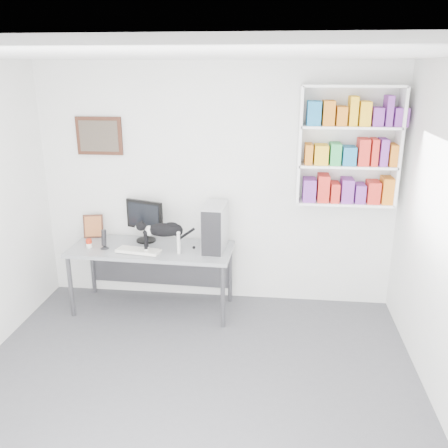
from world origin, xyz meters
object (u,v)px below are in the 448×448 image
object	(u,v)px
cat	(164,237)
monitor	(145,221)
desk	(153,278)
pc_tower	(215,227)
leaning_print	(93,226)
speaker	(104,239)
bookshelf	(348,146)
keyboard	(139,251)
soup_can	(89,243)

from	to	relation	value
cat	monitor	bearing A→B (deg)	124.41
cat	desk	bearing A→B (deg)	136.82
pc_tower	leaning_print	xyz separation A→B (m)	(-1.45, 0.21, -0.11)
desk	speaker	distance (m)	0.70
cat	bookshelf	bearing A→B (deg)	4.44
bookshelf	keyboard	bearing A→B (deg)	-169.45
keyboard	leaning_print	size ratio (longest dim) A/B	1.68
desk	bookshelf	bearing A→B (deg)	8.83
pc_tower	leaning_print	bearing A→B (deg)	174.45
bookshelf	speaker	size ratio (longest dim) A/B	5.61
bookshelf	monitor	distance (m)	2.34
leaning_print	cat	world-z (taller)	cat
speaker	leaning_print	distance (m)	0.43
monitor	keyboard	bearing A→B (deg)	-69.25
desk	leaning_print	distance (m)	0.94
keyboard	soup_can	world-z (taller)	soup_can
bookshelf	speaker	bearing A→B (deg)	-172.54
keyboard	soup_can	bearing A→B (deg)	-178.99
monitor	leaning_print	size ratio (longest dim) A/B	1.76
leaning_print	soup_can	xyz separation A→B (m)	(0.07, -0.33, -0.09)
leaning_print	soup_can	world-z (taller)	leaning_print
monitor	cat	xyz separation A→B (m)	(0.29, -0.32, -0.07)
bookshelf	pc_tower	world-z (taller)	bookshelf
speaker	leaning_print	bearing A→B (deg)	129.68
monitor	cat	distance (m)	0.44
keyboard	speaker	world-z (taller)	speaker
soup_can	desk	bearing A→B (deg)	5.89
pc_tower	speaker	size ratio (longest dim) A/B	2.23
speaker	cat	world-z (taller)	cat
desk	soup_can	size ratio (longest dim) A/B	18.50
leaning_print	cat	bearing A→B (deg)	-35.31
desk	leaning_print	bearing A→B (deg)	162.62
keyboard	speaker	distance (m)	0.42
desk	monitor	size ratio (longest dim) A/B	3.63
speaker	soup_can	bearing A→B (deg)	179.70
monitor	soup_can	bearing A→B (deg)	-136.00
soup_can	speaker	bearing A→B (deg)	-3.96
keyboard	pc_tower	size ratio (longest dim) A/B	0.95
bookshelf	speaker	xyz separation A→B (m)	(-2.57, -0.34, -1.00)
pc_tower	speaker	distance (m)	1.22
bookshelf	desk	distance (m)	2.56
pc_tower	leaning_print	distance (m)	1.47
soup_can	cat	distance (m)	0.87
pc_tower	soup_can	world-z (taller)	pc_tower
keyboard	cat	size ratio (longest dim) A/B	0.83
desk	pc_tower	xyz separation A→B (m)	(0.70, 0.05, 0.62)
soup_can	keyboard	bearing A→B (deg)	-7.85
bookshelf	pc_tower	bearing A→B (deg)	-171.67
soup_can	cat	world-z (taller)	cat
leaning_print	soup_can	size ratio (longest dim) A/B	2.89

